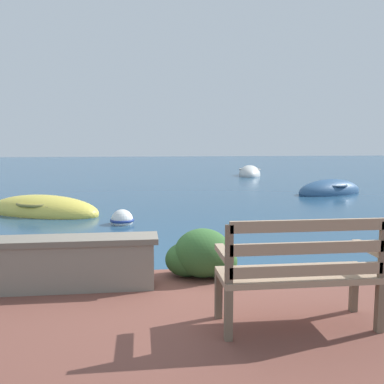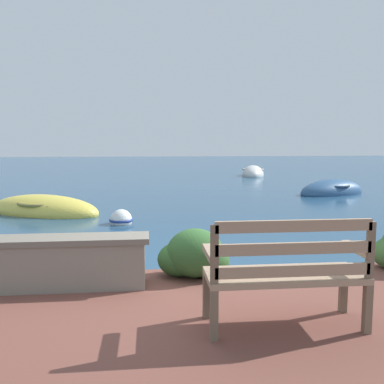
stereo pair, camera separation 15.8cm
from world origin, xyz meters
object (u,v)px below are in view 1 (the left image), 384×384
at_px(mooring_buoy, 122,220).
at_px(rowboat_nearest, 43,211).
at_px(park_bench, 299,270).
at_px(rowboat_far, 250,174).
at_px(rowboat_mid, 330,192).

bearing_deg(mooring_buoy, rowboat_nearest, 142.36).
height_order(park_bench, rowboat_far, park_bench).
bearing_deg(park_bench, rowboat_mid, 63.65).
bearing_deg(mooring_buoy, rowboat_far, 63.73).
xyz_separation_m(rowboat_mid, mooring_buoy, (-6.50, -4.31, 0.01)).
bearing_deg(rowboat_far, mooring_buoy, 168.49).
height_order(rowboat_mid, rowboat_far, rowboat_far).
xyz_separation_m(rowboat_nearest, mooring_buoy, (1.92, -1.48, 0.01)).
distance_m(rowboat_far, mooring_buoy, 12.84).
xyz_separation_m(rowboat_mid, rowboat_far, (-0.82, 7.20, 0.00)).
distance_m(rowboat_nearest, mooring_buoy, 2.42).
bearing_deg(rowboat_nearest, park_bench, -37.78).
bearing_deg(rowboat_mid, park_bench, -139.44).
bearing_deg(rowboat_nearest, mooring_buoy, -12.09).
xyz_separation_m(rowboat_nearest, rowboat_mid, (8.42, 2.83, 0.00)).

